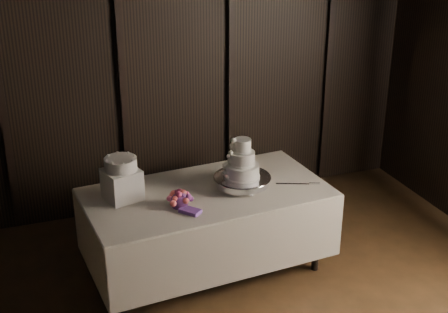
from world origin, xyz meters
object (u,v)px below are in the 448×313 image
cake_stand (242,182)px  wedding_cake (240,163)px  small_cake (121,164)px  box_pedestal (122,184)px  display_table (207,228)px  bouquet (179,200)px

cake_stand → wedding_cake: size_ratio=1.44×
wedding_cake → small_cake: size_ratio=1.32×
box_pedestal → small_cake: bearing=0.0°
cake_stand → box_pedestal: size_ratio=1.86×
box_pedestal → small_cake: (0.00, 0.00, 0.18)m
display_table → cake_stand: (0.30, -0.01, 0.39)m
display_table → box_pedestal: box_pedestal is taller
bouquet → display_table: bearing=33.2°
bouquet → box_pedestal: 0.49m
small_cake → bouquet: bearing=-37.3°
display_table → box_pedestal: (-0.67, 0.11, 0.47)m
wedding_cake → bouquet: bearing=-152.6°
wedding_cake → bouquet: 0.61m
wedding_cake → bouquet: (-0.57, -0.16, -0.17)m
cake_stand → bouquet: bouquet is taller
display_table → wedding_cake: wedding_cake is taller
cake_stand → box_pedestal: 0.99m
display_table → cake_stand: size_ratio=4.28×
wedding_cake → small_cake: wedding_cake is taller
bouquet → wedding_cake: bearing=15.7°
cake_stand → wedding_cake: 0.18m
display_table → box_pedestal: 0.83m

